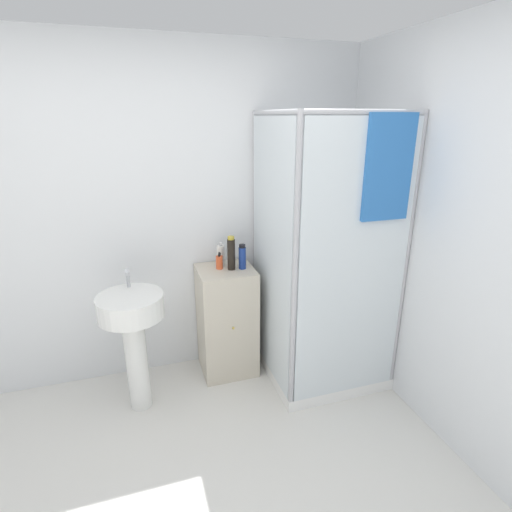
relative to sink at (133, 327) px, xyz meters
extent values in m
cube|color=silver|center=(0.17, 0.47, 0.62)|extent=(6.40, 0.06, 2.50)
cube|color=white|center=(1.41, 0.02, -0.59)|extent=(0.85, 0.85, 0.09)
cylinder|color=#B2B2B7|center=(1.82, 0.43, 0.37)|extent=(0.04, 0.04, 2.02)
cylinder|color=#B2B2B7|center=(1.00, 0.43, 0.37)|extent=(0.04, 0.04, 2.02)
cylinder|color=#B2B2B7|center=(1.82, -0.39, 0.37)|extent=(0.04, 0.04, 2.02)
cylinder|color=#B2B2B7|center=(1.00, -0.39, 0.37)|extent=(0.04, 0.04, 2.02)
cylinder|color=#B2B2B7|center=(1.41, -0.39, 1.36)|extent=(0.82, 0.04, 0.04)
cylinder|color=#B2B2B7|center=(1.41, 0.43, 1.36)|extent=(0.82, 0.04, 0.04)
cylinder|color=#B2B2B7|center=(1.00, 0.02, 1.36)|extent=(0.04, 0.82, 0.04)
cylinder|color=#B2B2B7|center=(1.82, 0.02, 1.36)|extent=(0.04, 0.82, 0.04)
cube|color=silver|center=(1.41, -0.40, 0.40)|extent=(0.78, 0.01, 1.89)
cube|color=silver|center=(0.99, 0.02, 0.40)|extent=(0.01, 0.78, 1.89)
cylinder|color=#B7BABF|center=(1.62, 0.36, 0.21)|extent=(0.02, 0.02, 1.51)
cylinder|color=#B7BABF|center=(1.62, 0.31, 0.99)|extent=(0.07, 0.07, 0.04)
cube|color=#2D6BB7|center=(1.58, -0.42, 1.04)|extent=(0.32, 0.03, 0.64)
cube|color=beige|center=(0.70, 0.24, -0.19)|extent=(0.43, 0.39, 0.88)
sphere|color=gold|center=(0.70, 0.04, -0.15)|extent=(0.02, 0.02, 0.02)
cylinder|color=white|center=(0.00, 0.00, -0.28)|extent=(0.15, 0.15, 0.72)
cylinder|color=white|center=(0.00, 0.00, 0.16)|extent=(0.44, 0.44, 0.15)
cylinder|color=#B7BABF|center=(0.00, 0.15, 0.30)|extent=(0.02, 0.02, 0.13)
cube|color=#B7BABF|center=(0.00, 0.12, 0.35)|extent=(0.02, 0.07, 0.02)
cylinder|color=#E5562D|center=(0.66, 0.27, 0.30)|extent=(0.05, 0.05, 0.10)
cylinder|color=black|center=(0.66, 0.27, 0.36)|extent=(0.02, 0.02, 0.02)
cube|color=black|center=(0.66, 0.25, 0.37)|extent=(0.01, 0.03, 0.01)
cylinder|color=black|center=(0.75, 0.22, 0.36)|extent=(0.06, 0.06, 0.24)
cylinder|color=gold|center=(0.75, 0.22, 0.49)|extent=(0.05, 0.05, 0.02)
cylinder|color=navy|center=(0.83, 0.21, 0.33)|extent=(0.05, 0.05, 0.17)
cylinder|color=black|center=(0.83, 0.21, 0.43)|extent=(0.05, 0.05, 0.02)
cylinder|color=white|center=(0.69, 0.34, 0.33)|extent=(0.06, 0.06, 0.16)
cylinder|color=silver|center=(0.69, 0.34, 0.41)|extent=(0.02, 0.02, 0.02)
cube|color=silver|center=(0.69, 0.32, 0.43)|extent=(0.01, 0.03, 0.01)
camera|label=1|loc=(0.07, -2.51, 1.34)|focal=28.00mm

